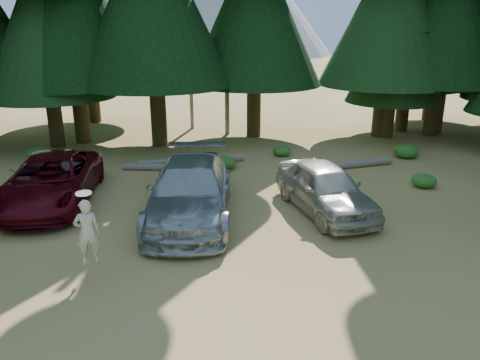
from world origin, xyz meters
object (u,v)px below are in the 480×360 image
at_px(red_pickup, 51,180).
at_px(silver_minivan_right, 325,188).
at_px(log_right, 337,166).
at_px(silver_minivan_center, 190,191).
at_px(log_left, 192,161).
at_px(frisbee_player, 87,232).
at_px(log_mid, 164,167).

height_order(red_pickup, silver_minivan_right, red_pickup).
distance_m(silver_minivan_right, log_right, 4.77).
xyz_separation_m(silver_minivan_center, log_left, (-0.29, 5.76, -0.72)).
distance_m(silver_minivan_center, frisbee_player, 4.23).
bearing_deg(silver_minivan_center, red_pickup, 165.26).
xyz_separation_m(red_pickup, frisbee_player, (2.58, -5.02, 0.41)).
relative_size(silver_minivan_center, silver_minivan_right, 1.31).
xyz_separation_m(log_left, log_mid, (-1.13, -0.85, -0.02)).
bearing_deg(log_right, frisbee_player, -148.74).
bearing_deg(frisbee_player, log_left, -118.72).
height_order(silver_minivan_right, log_left, silver_minivan_right).
bearing_deg(log_mid, log_left, 41.89).
bearing_deg(silver_minivan_center, log_left, 94.56).
bearing_deg(red_pickup, silver_minivan_right, -11.92).
distance_m(log_left, log_right, 6.13).
xyz_separation_m(silver_minivan_center, silver_minivan_right, (4.27, 0.30, -0.09)).
xyz_separation_m(frisbee_player, log_right, (7.91, 8.41, -1.05)).
bearing_deg(red_pickup, silver_minivan_center, -21.42).
distance_m(silver_minivan_center, log_left, 5.82).
distance_m(silver_minivan_center, silver_minivan_right, 4.28).
relative_size(red_pickup, silver_minivan_center, 0.96).
bearing_deg(silver_minivan_right, red_pickup, 157.60).
relative_size(frisbee_player, log_left, 0.39).
xyz_separation_m(silver_minivan_center, log_mid, (-1.41, 4.92, -0.74)).
relative_size(frisbee_player, log_mid, 0.52).
relative_size(silver_minivan_right, log_left, 1.03).
distance_m(red_pickup, log_mid, 4.88).
height_order(silver_minivan_right, log_right, silver_minivan_right).
xyz_separation_m(red_pickup, silver_minivan_center, (4.72, -1.39, 0.07)).
relative_size(log_left, log_mid, 1.33).
bearing_deg(log_right, log_mid, 163.43).
distance_m(log_mid, log_right, 7.18).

